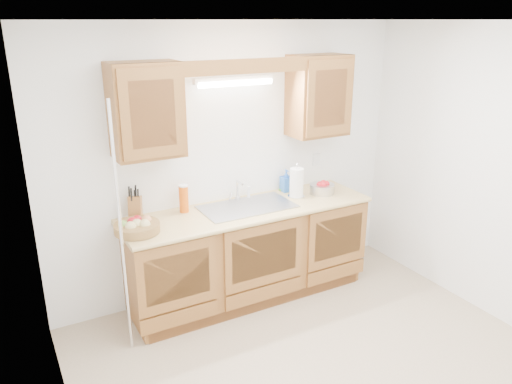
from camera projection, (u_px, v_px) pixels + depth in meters
room at (330, 214)px, 3.38m from camera, size 3.52×3.50×2.50m
base_cabinets at (248, 253)px, 4.64m from camera, size 2.20×0.60×0.86m
countertop at (248, 210)px, 4.49m from camera, size 2.30×0.63×0.04m
upper_cabinet_left at (146, 110)px, 3.92m from camera, size 0.55×0.33×0.75m
upper_cabinet_right at (318, 96)px, 4.68m from camera, size 0.55×0.33×0.75m
valance at (247, 66)px, 4.08m from camera, size 2.20×0.05×0.12m
fluorescent_fixture at (235, 81)px, 4.31m from camera, size 0.76×0.08×0.08m
sink at (247, 214)px, 4.52m from camera, size 0.84×0.46×0.36m
wire_shelf_pole at (121, 234)px, 3.70m from camera, size 0.03×0.03×2.00m
outlet_plate at (316, 159)px, 5.08m from camera, size 0.08×0.01×0.12m
fruit_basket at (137, 226)px, 3.95m from camera, size 0.42×0.42×0.11m
knife_block at (135, 208)px, 4.18m from camera, size 0.16×0.20×0.30m
orange_canister at (184, 198)px, 4.35m from camera, size 0.08×0.08×0.25m
soap_bottle at (286, 181)px, 4.88m from camera, size 0.10×0.10×0.22m
sponge at (284, 190)px, 4.93m from camera, size 0.12×0.10×0.02m
paper_towel at (297, 183)px, 4.72m from camera, size 0.16×0.16×0.33m
apple_bowl at (322, 188)px, 4.84m from camera, size 0.28×0.28×0.13m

